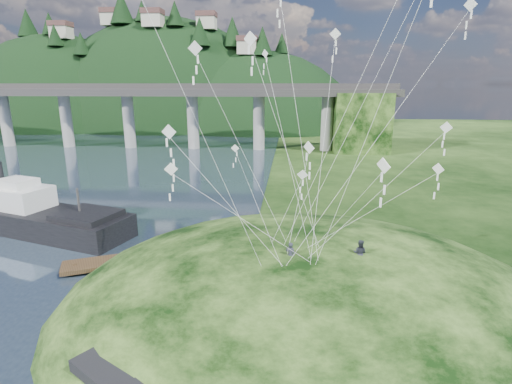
{
  "coord_description": "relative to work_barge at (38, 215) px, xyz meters",
  "views": [
    {
      "loc": [
        6.54,
        -22.67,
        14.78
      ],
      "look_at": [
        4.0,
        6.0,
        7.0
      ],
      "focal_mm": 28.0,
      "sensor_mm": 36.0,
      "label": 1
    }
  ],
  "objects": [
    {
      "name": "ground",
      "position": [
        19.34,
        -14.24,
        -1.76
      ],
      "size": [
        320.0,
        320.0,
        0.0
      ],
      "primitive_type": "plane",
      "color": "black",
      "rests_on": "ground"
    },
    {
      "name": "grass_hill",
      "position": [
        27.34,
        -12.24,
        -3.26
      ],
      "size": [
        36.0,
        32.0,
        13.0
      ],
      "color": "black",
      "rests_on": "ground"
    },
    {
      "name": "bridge",
      "position": [
        -7.12,
        55.83,
        7.95
      ],
      "size": [
        160.0,
        11.0,
        15.0
      ],
      "color": "#2D2B2B",
      "rests_on": "ground"
    },
    {
      "name": "far_ridge",
      "position": [
        -24.24,
        107.93,
        -9.19
      ],
      "size": [
        153.0,
        70.0,
        94.5
      ],
      "color": "black",
      "rests_on": "ground"
    },
    {
      "name": "work_barge",
      "position": [
        0.0,
        0.0,
        0.0
      ],
      "size": [
        20.76,
        11.13,
        7.02
      ],
      "color": "black",
      "rests_on": "ground"
    },
    {
      "name": "wooden_dock",
      "position": [
        14.33,
        -6.06,
        -1.3
      ],
      "size": [
        14.31,
        8.21,
        1.05
      ],
      "color": "#332315",
      "rests_on": "ground"
    },
    {
      "name": "kite_flyers",
      "position": [
        28.99,
        -14.23,
        3.96
      ],
      "size": [
        5.05,
        1.44,
        1.7
      ],
      "color": "#292B36",
      "rests_on": "ground"
    },
    {
      "name": "kite_swarm",
      "position": [
        27.49,
        -11.24,
        13.72
      ],
      "size": [
        21.06,
        16.33,
        20.79
      ],
      "color": "silver",
      "rests_on": "ground"
    }
  ]
}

